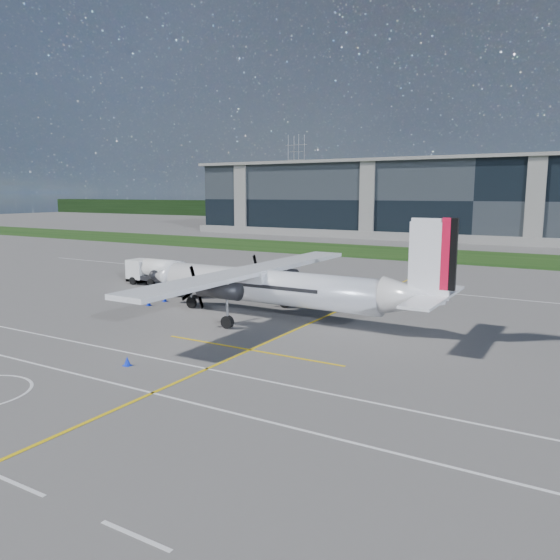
{
  "coord_description": "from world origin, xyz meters",
  "views": [
    {
      "loc": [
        20.02,
        -31.43,
        9.02
      ],
      "look_at": [
        0.91,
        0.97,
        2.97
      ],
      "focal_mm": 35.0,
      "sensor_mm": 36.0,
      "label": 1
    }
  ],
  "objects_px": {
    "safety_cone_nose_port": "(149,303)",
    "pylon_west": "(296,176)",
    "safety_cone_stbdwing": "(328,288)",
    "fuel_tanker_truck": "(153,272)",
    "safety_cone_fwd": "(142,300)",
    "baggage_tug": "(187,286)",
    "turboprop_aircraft": "(280,268)",
    "ground_crew_person": "(224,285)",
    "safety_cone_nose_stbd": "(165,299)",
    "safety_cone_portwing": "(127,361)"
  },
  "relations": [
    {
      "from": "baggage_tug",
      "to": "safety_cone_nose_port",
      "type": "bearing_deg",
      "value": -90.33
    },
    {
      "from": "safety_cone_stbdwing",
      "to": "safety_cone_nose_stbd",
      "type": "height_order",
      "value": "same"
    },
    {
      "from": "pylon_west",
      "to": "safety_cone_nose_stbd",
      "type": "relative_size",
      "value": 60.0
    },
    {
      "from": "ground_crew_person",
      "to": "safety_cone_nose_port",
      "type": "xyz_separation_m",
      "value": [
        -2.71,
        -6.5,
        -0.75
      ]
    },
    {
      "from": "fuel_tanker_truck",
      "to": "baggage_tug",
      "type": "height_order",
      "value": "fuel_tanker_truck"
    },
    {
      "from": "safety_cone_portwing",
      "to": "baggage_tug",
      "type": "bearing_deg",
      "value": 120.86
    },
    {
      "from": "safety_cone_stbdwing",
      "to": "safety_cone_nose_stbd",
      "type": "distance_m",
      "value": 15.15
    },
    {
      "from": "safety_cone_fwd",
      "to": "safety_cone_nose_port",
      "type": "xyz_separation_m",
      "value": [
        1.2,
        -0.44,
        0.0
      ]
    },
    {
      "from": "ground_crew_person",
      "to": "safety_cone_fwd",
      "type": "xyz_separation_m",
      "value": [
        -3.91,
        -6.07,
        -0.75
      ]
    },
    {
      "from": "safety_cone_portwing",
      "to": "safety_cone_nose_stbd",
      "type": "xyz_separation_m",
      "value": [
        -10.09,
        13.94,
        0.0
      ]
    },
    {
      "from": "safety_cone_nose_port",
      "to": "safety_cone_stbdwing",
      "type": "xyz_separation_m",
      "value": [
        9.45,
        13.73,
        0.0
      ]
    },
    {
      "from": "turboprop_aircraft",
      "to": "ground_crew_person",
      "type": "bearing_deg",
      "value": 148.59
    },
    {
      "from": "safety_cone_fwd",
      "to": "safety_cone_stbdwing",
      "type": "height_order",
      "value": "same"
    },
    {
      "from": "pylon_west",
      "to": "baggage_tug",
      "type": "bearing_deg",
      "value": -64.54
    },
    {
      "from": "fuel_tanker_truck",
      "to": "safety_cone_fwd",
      "type": "height_order",
      "value": "fuel_tanker_truck"
    },
    {
      "from": "safety_cone_nose_stbd",
      "to": "ground_crew_person",
      "type": "bearing_deg",
      "value": 59.05
    },
    {
      "from": "pylon_west",
      "to": "safety_cone_stbdwing",
      "type": "relative_size",
      "value": 60.0
    },
    {
      "from": "fuel_tanker_truck",
      "to": "pylon_west",
      "type": "bearing_deg",
      "value": 113.67
    },
    {
      "from": "safety_cone_fwd",
      "to": "safety_cone_nose_port",
      "type": "relative_size",
      "value": 1.0
    },
    {
      "from": "pylon_west",
      "to": "ground_crew_person",
      "type": "xyz_separation_m",
      "value": [
        71.7,
        -143.19,
        -14.0
      ]
    },
    {
      "from": "turboprop_aircraft",
      "to": "safety_cone_stbdwing",
      "type": "xyz_separation_m",
      "value": [
        -2.22,
        12.7,
        -3.53
      ]
    },
    {
      "from": "fuel_tanker_truck",
      "to": "safety_cone_nose_port",
      "type": "height_order",
      "value": "fuel_tanker_truck"
    },
    {
      "from": "baggage_tug",
      "to": "safety_cone_nose_stbd",
      "type": "bearing_deg",
      "value": -91.41
    },
    {
      "from": "ground_crew_person",
      "to": "safety_cone_nose_port",
      "type": "height_order",
      "value": "ground_crew_person"
    },
    {
      "from": "safety_cone_nose_port",
      "to": "turboprop_aircraft",
      "type": "bearing_deg",
      "value": 5.03
    },
    {
      "from": "fuel_tanker_truck",
      "to": "safety_cone_stbdwing",
      "type": "bearing_deg",
      "value": 20.46
    },
    {
      "from": "ground_crew_person",
      "to": "safety_cone_portwing",
      "type": "distance_m",
      "value": 19.94
    },
    {
      "from": "safety_cone_nose_stbd",
      "to": "safety_cone_fwd",
      "type": "bearing_deg",
      "value": -127.93
    },
    {
      "from": "fuel_tanker_truck",
      "to": "safety_cone_fwd",
      "type": "xyz_separation_m",
      "value": [
        5.54,
        -7.25,
        -1.04
      ]
    },
    {
      "from": "pylon_west",
      "to": "ground_crew_person",
      "type": "distance_m",
      "value": 160.75
    },
    {
      "from": "safety_cone_stbdwing",
      "to": "pylon_west",
      "type": "bearing_deg",
      "value": 119.98
    },
    {
      "from": "safety_cone_nose_stbd",
      "to": "fuel_tanker_truck",
      "type": "bearing_deg",
      "value": 139.27
    },
    {
      "from": "ground_crew_person",
      "to": "safety_cone_stbdwing",
      "type": "distance_m",
      "value": 9.91
    },
    {
      "from": "safety_cone_stbdwing",
      "to": "safety_cone_nose_stbd",
      "type": "bearing_deg",
      "value": -128.81
    },
    {
      "from": "ground_crew_person",
      "to": "safety_cone_portwing",
      "type": "bearing_deg",
      "value": -172.85
    },
    {
      "from": "pylon_west",
      "to": "safety_cone_nose_stbd",
      "type": "height_order",
      "value": "pylon_west"
    },
    {
      "from": "ground_crew_person",
      "to": "baggage_tug",
      "type": "bearing_deg",
      "value": 108.78
    },
    {
      "from": "safety_cone_nose_port",
      "to": "pylon_west",
      "type": "bearing_deg",
      "value": 114.75
    },
    {
      "from": "turboprop_aircraft",
      "to": "baggage_tug",
      "type": "height_order",
      "value": "turboprop_aircraft"
    },
    {
      "from": "turboprop_aircraft",
      "to": "safety_cone_stbdwing",
      "type": "distance_m",
      "value": 13.37
    },
    {
      "from": "fuel_tanker_truck",
      "to": "safety_cone_nose_stbd",
      "type": "relative_size",
      "value": 13.81
    },
    {
      "from": "fuel_tanker_truck",
      "to": "safety_cone_stbdwing",
      "type": "xyz_separation_m",
      "value": [
        16.19,
        6.04,
        -1.04
      ]
    },
    {
      "from": "turboprop_aircraft",
      "to": "safety_cone_nose_stbd",
      "type": "height_order",
      "value": "turboprop_aircraft"
    },
    {
      "from": "pylon_west",
      "to": "baggage_tug",
      "type": "relative_size",
      "value": 10.4
    },
    {
      "from": "safety_cone_nose_port",
      "to": "safety_cone_stbdwing",
      "type": "relative_size",
      "value": 1.0
    },
    {
      "from": "pylon_west",
      "to": "safety_cone_portwing",
      "type": "distance_m",
      "value": 180.6
    },
    {
      "from": "turboprop_aircraft",
      "to": "baggage_tug",
      "type": "bearing_deg",
      "value": 162.29
    },
    {
      "from": "pylon_west",
      "to": "baggage_tug",
      "type": "xyz_separation_m",
      "value": [
        69.03,
        -144.95,
        -14.13
      ]
    },
    {
      "from": "ground_crew_person",
      "to": "safety_cone_portwing",
      "type": "xyz_separation_m",
      "value": [
        7.34,
        -18.52,
        -0.75
      ]
    },
    {
      "from": "fuel_tanker_truck",
      "to": "safety_cone_portwing",
      "type": "relative_size",
      "value": 13.81
    }
  ]
}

